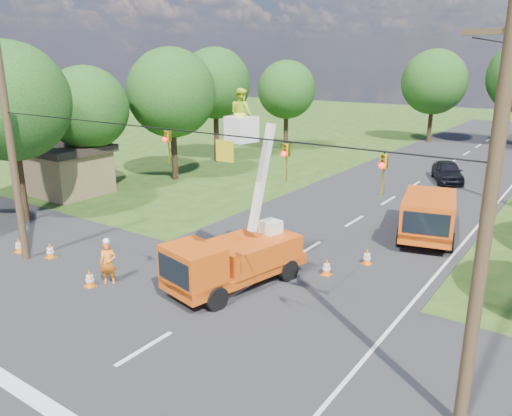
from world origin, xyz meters
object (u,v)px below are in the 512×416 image
Objects in this scene: traffic_cone_4 at (90,278)px; traffic_cone_6 at (19,245)px; tree_far_a at (434,82)px; distant_car at (447,171)px; traffic_cone_3 at (367,257)px; tree_left_b at (10,102)px; traffic_cone_5 at (50,251)px; tree_left_f at (287,90)px; second_truck at (428,214)px; tree_left_e at (215,83)px; traffic_cone_7 at (440,217)px; ground_worker at (108,263)px; shed at (65,168)px; tree_left_c at (87,108)px; pole_left at (12,157)px; traffic_cone_2 at (327,267)px; bucket_truck at (234,248)px; pole_right_near at (487,220)px; tree_left_d at (171,93)px.

traffic_cone_4 and traffic_cone_6 have the same top height.
distant_car is at bearing -69.68° from tree_far_a.
traffic_cone_3 is 0.07× the size of tree_far_a.
tree_left_b is 41.11m from tree_far_a.
traffic_cone_5 is (-3.82, 0.85, 0.00)m from traffic_cone_4.
second_truck is at bearing -42.78° from tree_left_f.
tree_far_a is (-6.52, 17.61, 5.45)m from distant_car.
tree_left_e reaches higher than traffic_cone_4.
second_truck is 9.11× the size of traffic_cone_6.
traffic_cone_6 is at bearing -34.12° from tree_left_b.
traffic_cone_4 and traffic_cone_7 have the same top height.
shed is at bearing 109.62° from ground_worker.
tree_left_c is at bearing 108.43° from tree_left_b.
traffic_cone_7 is 0.08× the size of tree_left_f.
tree_left_e is at bearing 108.36° from pole_left.
pole_left is (-12.34, -7.91, 4.14)m from traffic_cone_3.
traffic_cone_2 is 0.08× the size of tree_left_e.
bucket_truck is at bearing -128.70° from traffic_cone_2.
bucket_truck reaches higher than distant_car.
pole_right_near is 45.08m from tree_far_a.
ground_worker reaches higher than traffic_cone_4.
shed is 0.58× the size of tree_left_e.
pole_right_near is 33.56m from tree_left_e.
tree_left_e is (-1.80, 7.00, 0.37)m from tree_left_d.
second_truck is 0.72× the size of pole_left.
traffic_cone_3 is 0.08× the size of tree_left_d.
traffic_cone_2 is at bearing 27.37° from pole_left.
bucket_truck is at bearing -127.90° from second_truck.
pole_left reaches higher than tree_left_c.
traffic_cone_2 is 0.08× the size of pole_left.
second_truck is 9.11× the size of traffic_cone_4.
ground_worker is at bearing -128.32° from distant_car.
tree_left_c is (-20.33, -6.34, 5.08)m from traffic_cone_7.
traffic_cone_5 is 1.00× the size of traffic_cone_6.
traffic_cone_5 is at bearing -21.94° from tree_left_b.
tree_left_c is at bearing -88.68° from tree_left_e.
tree_left_d is (-0.50, 12.00, -0.18)m from tree_left_b.
tree_left_f reaches higher than traffic_cone_5.
pole_right_near is at bearing -6.08° from bucket_truck.
shed is (-26.50, 8.00, -3.49)m from pole_right_near.
traffic_cone_7 is at bearing 82.42° from traffic_cone_3.
traffic_cone_4 is 0.13× the size of shed.
tree_left_f is (-18.69, 17.30, 4.49)m from second_truck.
distant_car is at bearing 66.54° from pole_left.
traffic_cone_3 is 11.20m from traffic_cone_4.
tree_left_f reaches higher than tree_left_c.
shed is 22.60m from tree_left_f.
traffic_cone_3 is at bearing -0.24° from shed.
traffic_cone_4 is 0.08× the size of tree_left_d.
traffic_cone_2 is 11.91m from traffic_cone_5.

